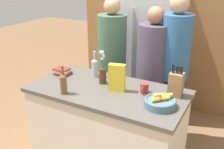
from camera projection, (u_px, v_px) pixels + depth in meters
name	position (u px, v px, depth m)	size (l,w,h in m)	color
kitchen_island	(108.00, 130.00, 2.71)	(1.53, 0.76, 0.94)	silver
back_wall_wood	(167.00, 21.00, 3.84)	(2.73, 0.12, 2.60)	olive
refrigerator	(145.00, 49.00, 3.76)	(0.87, 0.62, 1.89)	#B7B7BC
fruit_bowl	(160.00, 102.00, 2.21)	(0.27, 0.27, 0.11)	slate
knife_block	(176.00, 84.00, 2.37)	(0.12, 0.11, 0.30)	olive
flower_vase	(103.00, 72.00, 2.63)	(0.08, 0.08, 0.35)	#4C2D1E
cereal_box	(117.00, 78.00, 2.46)	(0.17, 0.09, 0.27)	yellow
coffee_mug	(144.00, 88.00, 2.45)	(0.08, 0.12, 0.10)	#99332D
book_stack	(62.00, 72.00, 2.87)	(0.17, 0.15, 0.07)	maroon
bottle_oil	(63.00, 83.00, 2.41)	(0.07, 0.07, 0.28)	brown
bottle_vinegar	(95.00, 67.00, 2.79)	(0.07, 0.07, 0.28)	#B2BCC1
person_at_sink	(112.00, 59.00, 3.32)	(0.36, 0.36, 1.71)	#383842
person_in_blue	(152.00, 70.00, 3.03)	(0.36, 0.36, 1.66)	#383842
person_in_red_tee	(174.00, 65.00, 2.95)	(0.33, 0.33, 1.79)	#383842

